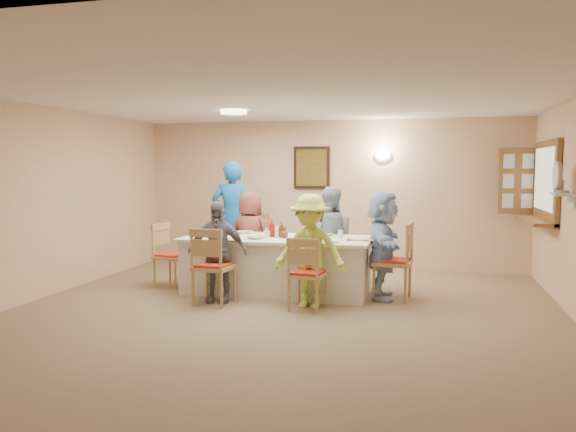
% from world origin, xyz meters
% --- Properties ---
extents(ground, '(7.00, 7.00, 0.00)m').
position_xyz_m(ground, '(0.00, 0.00, 0.00)').
color(ground, '#8D734F').
extents(room_walls, '(7.00, 7.00, 7.00)m').
position_xyz_m(room_walls, '(0.00, 0.00, 1.51)').
color(room_walls, beige).
rests_on(room_walls, ground).
extents(wall_picture, '(0.62, 0.05, 0.72)m').
position_xyz_m(wall_picture, '(-0.30, 3.46, 1.70)').
color(wall_picture, black).
rests_on(wall_picture, room_walls).
extents(wall_sconce, '(0.26, 0.09, 0.18)m').
position_xyz_m(wall_sconce, '(0.90, 3.44, 1.90)').
color(wall_sconce, white).
rests_on(wall_sconce, room_walls).
extents(ceiling_light, '(0.36, 0.36, 0.05)m').
position_xyz_m(ceiling_light, '(-1.00, 1.50, 2.47)').
color(ceiling_light, white).
rests_on(ceiling_light, room_walls).
extents(serving_hatch, '(0.06, 1.50, 1.15)m').
position_xyz_m(serving_hatch, '(3.21, 2.40, 1.50)').
color(serving_hatch, brown).
rests_on(serving_hatch, room_walls).
extents(hatch_sill, '(0.30, 1.50, 0.05)m').
position_xyz_m(hatch_sill, '(3.09, 2.40, 0.97)').
color(hatch_sill, brown).
rests_on(hatch_sill, room_walls).
extents(shutter_door, '(0.55, 0.04, 1.00)m').
position_xyz_m(shutter_door, '(2.95, 3.16, 1.50)').
color(shutter_door, brown).
rests_on(shutter_door, room_walls).
extents(fan_shelf, '(0.22, 0.36, 0.03)m').
position_xyz_m(fan_shelf, '(3.13, 1.05, 1.40)').
color(fan_shelf, white).
rests_on(fan_shelf, room_walls).
extents(desk_fan, '(0.30, 0.30, 0.28)m').
position_xyz_m(desk_fan, '(3.10, 1.05, 1.55)').
color(desk_fan, '#A5A5A8').
rests_on(desk_fan, fan_shelf).
extents(dining_table, '(2.56, 1.08, 0.76)m').
position_xyz_m(dining_table, '(-0.34, 1.35, 0.38)').
color(dining_table, silver).
rests_on(dining_table, ground).
extents(chair_back_left, '(0.50, 0.50, 1.02)m').
position_xyz_m(chair_back_left, '(-0.94, 2.15, 0.51)').
color(chair_back_left, tan).
rests_on(chair_back_left, ground).
extents(chair_back_right, '(0.55, 0.55, 0.98)m').
position_xyz_m(chair_back_right, '(0.26, 2.15, 0.49)').
color(chair_back_right, tan).
rests_on(chair_back_right, ground).
extents(chair_front_left, '(0.50, 0.50, 0.98)m').
position_xyz_m(chair_front_left, '(-0.94, 0.55, 0.49)').
color(chair_front_left, tan).
rests_on(chair_front_left, ground).
extents(chair_front_right, '(0.48, 0.48, 0.89)m').
position_xyz_m(chair_front_right, '(0.26, 0.55, 0.45)').
color(chair_front_right, tan).
rests_on(chair_front_right, ground).
extents(chair_left_end, '(0.52, 0.52, 0.92)m').
position_xyz_m(chair_left_end, '(-1.89, 1.35, 0.46)').
color(chair_left_end, tan).
rests_on(chair_left_end, ground).
extents(chair_right_end, '(0.53, 0.53, 1.01)m').
position_xyz_m(chair_right_end, '(1.21, 1.35, 0.50)').
color(chair_right_end, tan).
rests_on(chair_right_end, ground).
extents(diner_back_left, '(0.83, 0.68, 1.36)m').
position_xyz_m(diner_back_left, '(-0.94, 2.03, 0.68)').
color(diner_back_left, brown).
rests_on(diner_back_left, ground).
extents(diner_back_right, '(0.77, 0.64, 1.43)m').
position_xyz_m(diner_back_right, '(0.26, 2.03, 0.72)').
color(diner_back_right, '#8F9EB6').
rests_on(diner_back_right, ground).
extents(diner_front_left, '(0.85, 0.53, 1.29)m').
position_xyz_m(diner_front_left, '(-0.94, 0.67, 0.64)').
color(diner_front_left, slate).
rests_on(diner_front_left, ground).
extents(diner_front_right, '(1.01, 0.71, 1.39)m').
position_xyz_m(diner_front_right, '(0.26, 0.67, 0.69)').
color(diner_front_right, '#DEFD5B').
rests_on(diner_front_right, ground).
extents(diner_right_end, '(1.36, 0.60, 1.41)m').
position_xyz_m(diner_right_end, '(1.08, 1.35, 0.70)').
color(diner_right_end, '#A2C2EF').
rests_on(diner_right_end, ground).
extents(caregiver, '(0.82, 0.67, 1.81)m').
position_xyz_m(caregiver, '(-1.39, 2.50, 0.90)').
color(caregiver, blue).
rests_on(caregiver, ground).
extents(placemat_fl, '(0.37, 0.27, 0.01)m').
position_xyz_m(placemat_fl, '(-0.94, 0.93, 0.76)').
color(placemat_fl, '#472B19').
rests_on(placemat_fl, dining_table).
extents(plate_fl, '(0.25, 0.25, 0.02)m').
position_xyz_m(plate_fl, '(-0.94, 0.93, 0.77)').
color(plate_fl, white).
rests_on(plate_fl, dining_table).
extents(napkin_fl, '(0.15, 0.15, 0.01)m').
position_xyz_m(napkin_fl, '(-0.76, 0.88, 0.77)').
color(napkin_fl, yellow).
rests_on(napkin_fl, dining_table).
extents(placemat_fr, '(0.33, 0.24, 0.01)m').
position_xyz_m(placemat_fr, '(0.26, 0.93, 0.76)').
color(placemat_fr, '#472B19').
rests_on(placemat_fr, dining_table).
extents(plate_fr, '(0.23, 0.23, 0.01)m').
position_xyz_m(plate_fr, '(0.26, 0.93, 0.77)').
color(plate_fr, white).
rests_on(plate_fr, dining_table).
extents(napkin_fr, '(0.13, 0.13, 0.01)m').
position_xyz_m(napkin_fr, '(0.44, 0.88, 0.77)').
color(napkin_fr, yellow).
rests_on(napkin_fr, dining_table).
extents(placemat_bl, '(0.36, 0.27, 0.01)m').
position_xyz_m(placemat_bl, '(-0.94, 1.77, 0.76)').
color(placemat_bl, '#472B19').
rests_on(placemat_bl, dining_table).
extents(plate_bl, '(0.26, 0.26, 0.02)m').
position_xyz_m(plate_bl, '(-0.94, 1.77, 0.77)').
color(plate_bl, white).
rests_on(plate_bl, dining_table).
extents(napkin_bl, '(0.15, 0.15, 0.01)m').
position_xyz_m(napkin_bl, '(-0.76, 1.72, 0.77)').
color(napkin_bl, yellow).
rests_on(napkin_bl, dining_table).
extents(placemat_br, '(0.32, 0.24, 0.01)m').
position_xyz_m(placemat_br, '(0.26, 1.77, 0.76)').
color(placemat_br, '#472B19').
rests_on(placemat_br, dining_table).
extents(plate_br, '(0.22, 0.22, 0.01)m').
position_xyz_m(plate_br, '(0.26, 1.77, 0.77)').
color(plate_br, white).
rests_on(plate_br, dining_table).
extents(napkin_br, '(0.15, 0.15, 0.01)m').
position_xyz_m(napkin_br, '(0.44, 1.72, 0.77)').
color(napkin_br, yellow).
rests_on(napkin_br, dining_table).
extents(placemat_le, '(0.33, 0.24, 0.01)m').
position_xyz_m(placemat_le, '(-1.44, 1.35, 0.76)').
color(placemat_le, '#472B19').
rests_on(placemat_le, dining_table).
extents(plate_le, '(0.23, 0.23, 0.01)m').
position_xyz_m(plate_le, '(-1.44, 1.35, 0.77)').
color(plate_le, white).
rests_on(plate_le, dining_table).
extents(napkin_le, '(0.14, 0.14, 0.01)m').
position_xyz_m(napkin_le, '(-1.26, 1.30, 0.77)').
color(napkin_le, yellow).
rests_on(napkin_le, dining_table).
extents(placemat_re, '(0.33, 0.25, 0.01)m').
position_xyz_m(placemat_re, '(0.78, 1.35, 0.76)').
color(placemat_re, '#472B19').
rests_on(placemat_re, dining_table).
extents(plate_re, '(0.25, 0.25, 0.02)m').
position_xyz_m(plate_re, '(0.78, 1.35, 0.77)').
color(plate_re, white).
rests_on(plate_re, dining_table).
extents(napkin_re, '(0.14, 0.14, 0.01)m').
position_xyz_m(napkin_re, '(0.96, 1.30, 0.77)').
color(napkin_re, yellow).
rests_on(napkin_re, dining_table).
extents(teacup_a, '(0.18, 0.18, 0.08)m').
position_xyz_m(teacup_a, '(-1.17, 1.05, 0.80)').
color(teacup_a, white).
rests_on(teacup_a, dining_table).
extents(teacup_b, '(0.16, 0.16, 0.09)m').
position_xyz_m(teacup_b, '(0.04, 1.85, 0.80)').
color(teacup_b, white).
rests_on(teacup_b, dining_table).
extents(bowl_a, '(0.39, 0.39, 0.06)m').
position_xyz_m(bowl_a, '(-0.58, 1.13, 0.79)').
color(bowl_a, white).
rests_on(bowl_a, dining_table).
extents(bowl_b, '(0.35, 0.35, 0.06)m').
position_xyz_m(bowl_b, '(0.01, 1.56, 0.79)').
color(bowl_b, white).
rests_on(bowl_b, dining_table).
extents(condiment_ketchup, '(0.10, 0.10, 0.24)m').
position_xyz_m(condiment_ketchup, '(-0.42, 1.37, 0.88)').
color(condiment_ketchup, red).
rests_on(condiment_ketchup, dining_table).
extents(condiment_brown, '(0.13, 0.13, 0.20)m').
position_xyz_m(condiment_brown, '(-0.29, 1.41, 0.86)').
color(condiment_brown, '#5E2A19').
rests_on(condiment_brown, dining_table).
extents(condiment_malt, '(0.12, 0.12, 0.13)m').
position_xyz_m(condiment_malt, '(-0.23, 1.31, 0.83)').
color(condiment_malt, '#5E2A19').
rests_on(condiment_malt, dining_table).
extents(drinking_glass, '(0.07, 0.07, 0.10)m').
position_xyz_m(drinking_glass, '(-0.49, 1.40, 0.82)').
color(drinking_glass, silver).
rests_on(drinking_glass, dining_table).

